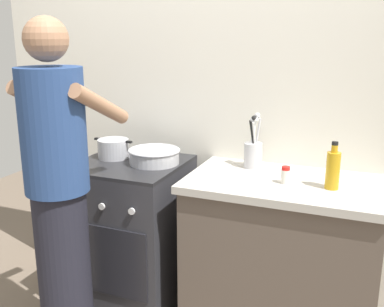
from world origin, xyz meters
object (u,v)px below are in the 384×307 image
spice_bottle (285,175)px  oil_bottle (333,169)px  stove_range (133,234)px  person (59,198)px  pot (113,149)px  utensil_crock (253,151)px  mixing_bowl (154,155)px

spice_bottle → oil_bottle: 0.23m
stove_range → oil_bottle: bearing=-1.8°
person → pot: bearing=96.4°
utensil_crock → spice_bottle: 0.31m
utensil_crock → person: bearing=-136.5°
stove_range → mixing_bowl: 0.52m
stove_range → utensil_crock: 0.89m
stove_range → mixing_bowl: size_ratio=3.00×
stove_range → oil_bottle: (1.13, -0.04, 0.55)m
utensil_crock → spice_bottle: utensil_crock is taller
stove_range → person: bearing=-97.5°
utensil_crock → spice_bottle: size_ratio=3.49×
spice_bottle → person: (-0.98, -0.51, -0.08)m
pot → utensil_crock: bearing=8.1°
stove_range → person: (-0.07, -0.55, 0.41)m
oil_bottle → person: size_ratio=0.14×
utensil_crock → stove_range: bearing=-166.2°
stove_range → utensil_crock: utensil_crock is taller
pot → utensil_crock: utensil_crock is taller
mixing_bowl → spice_bottle: 0.77m
pot → person: bearing=-83.6°
stove_range → utensil_crock: size_ratio=2.94×
spice_bottle → utensil_crock: bearing=136.5°
pot → utensil_crock: size_ratio=0.82×
spice_bottle → oil_bottle: oil_bottle is taller
spice_bottle → mixing_bowl: bearing=174.2°
spice_bottle → person: bearing=-152.5°
mixing_bowl → person: bearing=-109.9°
pot → person: (0.07, -0.60, -0.10)m
stove_range → spice_bottle: 1.03m
mixing_bowl → stove_range: bearing=-165.5°
utensil_crock → person: size_ratio=0.18×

